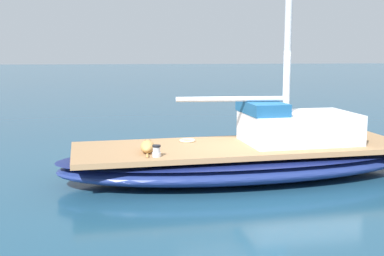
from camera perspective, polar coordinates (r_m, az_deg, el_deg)
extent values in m
plane|color=navy|center=(10.25, 5.61, -5.50)|extent=(120.00, 120.00, 0.00)
ellipsoid|color=navy|center=(10.18, 5.63, -3.98)|extent=(3.44, 7.47, 0.56)
ellipsoid|color=navy|center=(10.14, 5.65, -2.99)|extent=(3.45, 7.51, 0.08)
cube|color=#A37A51|center=(10.11, 5.66, -2.16)|extent=(2.91, 6.84, 0.10)
cylinder|color=silver|center=(10.05, 4.46, 3.27)|extent=(0.10, 2.20, 0.10)
cube|color=silver|center=(10.48, 11.94, 0.03)|extent=(1.68, 2.37, 0.60)
cube|color=navy|center=(10.22, 7.88, 2.30)|extent=(1.41, 0.87, 0.24)
ellipsoid|color=tan|center=(9.35, -5.04, -2.09)|extent=(0.60, 0.26, 0.22)
ellipsoid|color=tan|center=(9.72, -5.02, -1.72)|extent=(0.20, 0.13, 0.13)
cone|color=#45331C|center=(9.71, -5.29, -1.40)|extent=(0.05, 0.05, 0.05)
cone|color=#45331C|center=(9.71, -4.76, -1.39)|extent=(0.05, 0.05, 0.05)
cylinder|color=tan|center=(9.58, -5.38, -2.32)|extent=(0.18, 0.06, 0.06)
cylinder|color=tan|center=(9.58, -4.66, -2.31)|extent=(0.18, 0.06, 0.06)
cylinder|color=tan|center=(8.99, -5.04, -3.08)|extent=(0.18, 0.04, 0.04)
cylinder|color=#B7B7BC|center=(8.99, -4.01, -3.00)|extent=(0.16, 0.16, 0.08)
cylinder|color=#B7B7BC|center=(8.98, -4.02, -2.43)|extent=(0.13, 0.13, 0.10)
cylinder|color=black|center=(8.96, -4.02, -2.03)|extent=(0.15, 0.15, 0.03)
torus|color=beige|center=(10.38, -0.52, -1.41)|extent=(0.32, 0.32, 0.04)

